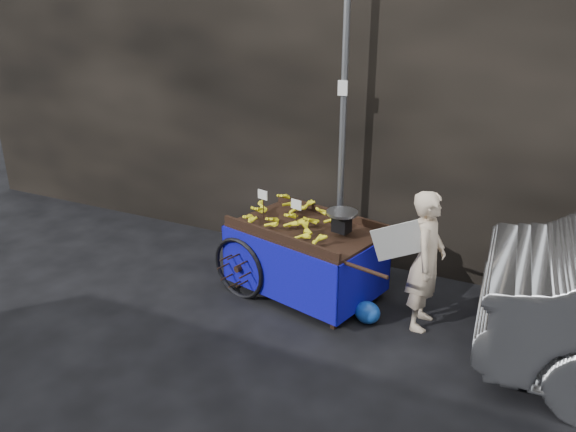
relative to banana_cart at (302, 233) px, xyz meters
The scene contains 6 objects.
ground 0.92m from the banana_cart, 107.88° to the right, with size 80.00×80.00×0.00m, color black.
building_wall 2.76m from the banana_cart, 83.47° to the left, with size 13.50×2.00×5.00m.
street_pole 1.49m from the banana_cart, 79.73° to the left, with size 0.12×0.10×4.00m.
banana_cart is the anchor object (origin of this frame).
vendor 1.51m from the banana_cart, ahead, with size 0.75×0.61×1.57m.
plastic_bag 1.21m from the banana_cart, 18.83° to the right, with size 0.29×0.23×0.26m, color #184DB5.
Camera 1 is at (2.71, -5.14, 3.44)m, focal length 35.00 mm.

